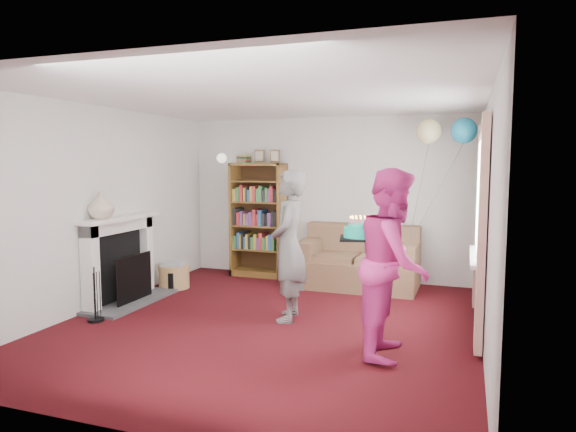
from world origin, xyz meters
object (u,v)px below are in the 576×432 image
at_px(sofa, 359,264).
at_px(person_magenta, 394,263).
at_px(bookcase, 259,220).
at_px(person_striped, 289,246).
at_px(birthday_cake, 360,232).

height_order(sofa, person_magenta, person_magenta).
bearing_deg(bookcase, sofa, -7.84).
bearing_deg(sofa, person_striped, -102.96).
relative_size(sofa, birthday_cake, 4.33).
xyz_separation_m(bookcase, person_magenta, (2.51, -2.78, -0.01)).
distance_m(person_striped, birthday_cake, 1.15).
distance_m(person_magenta, birthday_cake, 0.44).
relative_size(person_magenta, birthday_cake, 4.52).
distance_m(sofa, birthday_cake, 2.61).
xyz_separation_m(sofa, birthday_cake, (0.49, -2.44, 0.80)).
xyz_separation_m(bookcase, sofa, (1.68, -0.23, -0.55)).
bearing_deg(birthday_cake, person_striped, 147.84).
xyz_separation_m(person_striped, birthday_cake, (0.94, -0.59, 0.27)).
height_order(bookcase, sofa, bookcase).
bearing_deg(bookcase, person_magenta, -47.99).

